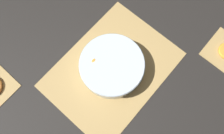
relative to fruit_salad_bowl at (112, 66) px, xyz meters
name	(u,v)px	position (x,y,z in m)	size (l,w,h in m)	color
ground_plane	(112,70)	(0.00, 0.00, -0.05)	(6.00, 6.00, 0.00)	black
bamboo_mat_center	(112,69)	(0.00, 0.00, -0.04)	(0.49, 0.36, 0.01)	tan
fruit_salad_bowl	(112,66)	(0.00, 0.00, 0.00)	(0.24, 0.24, 0.08)	silver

